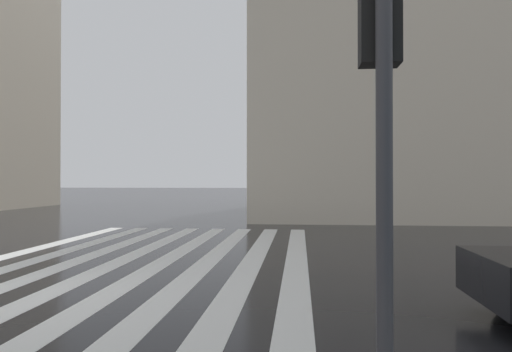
% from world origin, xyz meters
% --- Properties ---
extents(ground_plane, '(220.00, 220.00, 0.00)m').
position_xyz_m(ground_plane, '(0.00, 0.00, 0.00)').
color(ground_plane, black).
extents(zebra_crossing, '(13.00, 7.50, 0.01)m').
position_xyz_m(zebra_crossing, '(4.00, -1.03, 0.00)').
color(zebra_crossing, silver).
rests_on(zebra_crossing, ground_plane).
extents(haussmann_block_corner, '(18.03, 23.80, 21.07)m').
position_xyz_m(haussmann_block_corner, '(21.51, -14.28, 10.32)').
color(haussmann_block_corner, beige).
rests_on(haussmann_block_corner, ground_plane).
extents(traffic_signal_post, '(0.44, 0.30, 3.41)m').
position_xyz_m(traffic_signal_post, '(-3.58, -5.21, 2.61)').
color(traffic_signal_post, '#333338').
rests_on(traffic_signal_post, sidewalk_pavement).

